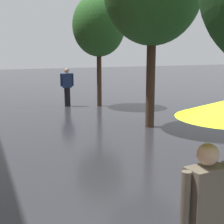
% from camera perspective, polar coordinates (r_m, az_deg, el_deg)
% --- Properties ---
extents(street_tree_2, '(2.25, 2.25, 4.81)m').
position_cam_1_polar(street_tree_2, '(14.10, -2.37, 15.12)').
color(street_tree_2, '#473323').
rests_on(street_tree_2, ground).
extents(pedestrian_walking_midground, '(0.59, 0.26, 1.68)m').
position_cam_1_polar(pedestrian_walking_midground, '(14.25, -8.01, 4.46)').
color(pedestrian_walking_midground, black).
rests_on(pedestrian_walking_midground, ground).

